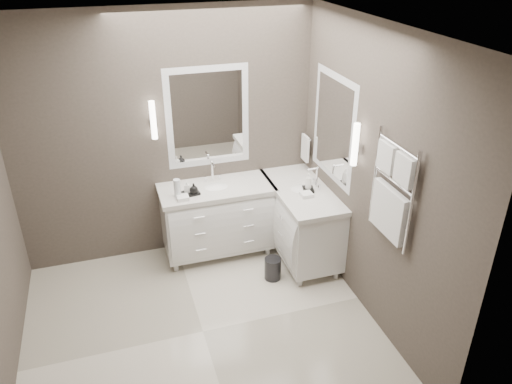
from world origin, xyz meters
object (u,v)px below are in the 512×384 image
object	(u,v)px
vanity_right	(301,218)
waste_bin	(273,268)
vanity_back	(217,216)
towel_ladder	(391,195)

from	to	relation	value
vanity_right	waste_bin	xyz separation A→B (m)	(-0.44, -0.33, -0.36)
waste_bin	vanity_back	bearing A→B (deg)	123.58
vanity_back	waste_bin	distance (m)	0.87
vanity_right	waste_bin	world-z (taller)	vanity_right
towel_ladder	vanity_back	bearing A→B (deg)	124.10
vanity_back	waste_bin	bearing A→B (deg)	-56.42
vanity_back	towel_ladder	distance (m)	2.16
towel_ladder	waste_bin	bearing A→B (deg)	124.46
vanity_back	towel_ladder	bearing A→B (deg)	-55.90
vanity_right	waste_bin	bearing A→B (deg)	-143.17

